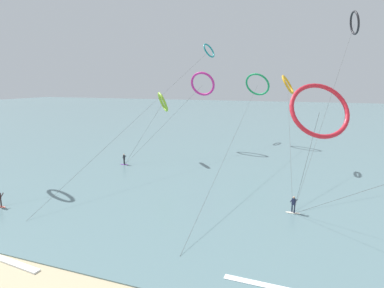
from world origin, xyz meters
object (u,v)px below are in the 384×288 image
at_px(kite_crimson, 320,110).
at_px(kite_lime, 163,102).
at_px(surfer_violet, 124,160).
at_px(surfer_ivory, 293,206).
at_px(kite_teal, 209,51).
at_px(kite_charcoal, 354,23).
at_px(kite_magenta, 203,84).
at_px(kite_amber, 288,85).
at_px(kite_emerald, 257,85).

relative_size(kite_crimson, kite_lime, 1.13).
bearing_deg(kite_crimson, surfer_violet, 130.24).
bearing_deg(surfer_ivory, kite_teal, -28.54).
bearing_deg(surfer_ivory, kite_charcoal, -70.46).
xyz_separation_m(kite_teal, kite_magenta, (2.77, -12.66, -7.14)).
xyz_separation_m(surfer_violet, kite_amber, (22.92, 8.79, 11.33)).
distance_m(surfer_ivory, kite_amber, 22.29).
bearing_deg(surfer_violet, kite_emerald, -84.47).
height_order(kite_emerald, kite_amber, kite_emerald).
bearing_deg(kite_magenta, kite_crimson, 127.16).
distance_m(kite_charcoal, kite_teal, 30.19).
distance_m(kite_teal, kite_lime, 25.25).
relative_size(kite_crimson, kite_emerald, 0.26).
relative_size(kite_crimson, kite_amber, 0.60).
bearing_deg(kite_amber, kite_charcoal, -44.07).
bearing_deg(kite_charcoal, surfer_violet, 105.05).
relative_size(surfer_violet, kite_teal, 0.03).
distance_m(kite_charcoal, kite_amber, 14.90).
height_order(kite_charcoal, kite_teal, kite_charcoal).
bearing_deg(kite_charcoal, kite_amber, 117.96).
bearing_deg(kite_magenta, kite_charcoal, -177.02).
xyz_separation_m(surfer_ivory, kite_magenta, (-17.95, 26.48, 11.37)).
bearing_deg(surfer_violet, kite_amber, -120.26).
distance_m(kite_amber, kite_teal, 28.19).
bearing_deg(kite_emerald, kite_lime, 72.93).
height_order(surfer_ivory, kite_lime, kite_lime).
height_order(surfer_violet, kite_amber, kite_amber).
height_order(kite_crimson, kite_amber, kite_amber).
height_order(kite_charcoal, kite_magenta, kite_charcoal).
distance_m(surfer_violet, kite_magenta, 21.10).
bearing_deg(kite_crimson, surfer_ivory, 101.16).
xyz_separation_m(kite_amber, kite_teal, (-18.42, 20.09, 7.18)).
relative_size(surfer_ivory, kite_crimson, 0.14).
bearing_deg(kite_magenta, kite_amber, 157.50).
relative_size(surfer_ivory, kite_emerald, 0.04).
relative_size(kite_teal, kite_magenta, 2.97).
distance_m(kite_amber, kite_magenta, 17.33).
relative_size(kite_amber, kite_teal, 0.40).
bearing_deg(kite_charcoal, kite_lime, 98.84).
bearing_deg(kite_magenta, surfer_violet, 68.76).
relative_size(kite_amber, kite_lime, 1.89).
bearing_deg(kite_teal, kite_emerald, -96.51).
xyz_separation_m(kite_crimson, kite_charcoal, (5.03, 28.73, 11.23)).
height_order(surfer_violet, kite_lime, kite_lime).
xyz_separation_m(surfer_ivory, kite_lime, (-21.19, 15.93, 8.56)).
bearing_deg(kite_lime, kite_magenta, -53.40).
xyz_separation_m(kite_amber, kite_lime, (-18.90, -3.12, -2.77)).
relative_size(kite_magenta, kite_lime, 1.58).
relative_size(kite_charcoal, kite_emerald, 0.59).
distance_m(kite_amber, kite_lime, 19.35).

